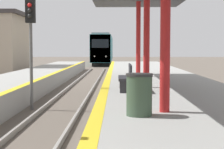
{
  "coord_description": "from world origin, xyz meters",
  "views": [
    {
      "loc": [
        2.1,
        -1.84,
        2.36
      ],
      "look_at": [
        1.8,
        20.0,
        0.82
      ],
      "focal_mm": 60.0,
      "sensor_mm": 36.0,
      "label": 1
    }
  ],
  "objects_px": {
    "bench": "(127,77)",
    "trash_bin": "(139,94)",
    "train": "(103,49)",
    "signal_mid": "(31,32)"
  },
  "relations": [
    {
      "from": "signal_mid",
      "to": "trash_bin",
      "type": "height_order",
      "value": "signal_mid"
    },
    {
      "from": "trash_bin",
      "to": "bench",
      "type": "height_order",
      "value": "trash_bin"
    },
    {
      "from": "train",
      "to": "signal_mid",
      "type": "relative_size",
      "value": 4.77
    },
    {
      "from": "train",
      "to": "bench",
      "type": "height_order",
      "value": "train"
    },
    {
      "from": "signal_mid",
      "to": "trash_bin",
      "type": "xyz_separation_m",
      "value": [
        3.76,
        -6.02,
        -1.61
      ]
    },
    {
      "from": "train",
      "to": "bench",
      "type": "bearing_deg",
      "value": -86.79
    },
    {
      "from": "train",
      "to": "signal_mid",
      "type": "height_order",
      "value": "train"
    },
    {
      "from": "trash_bin",
      "to": "train",
      "type": "bearing_deg",
      "value": 93.06
    },
    {
      "from": "bench",
      "to": "trash_bin",
      "type": "bearing_deg",
      "value": -88.23
    },
    {
      "from": "signal_mid",
      "to": "trash_bin",
      "type": "bearing_deg",
      "value": -58.02
    }
  ]
}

